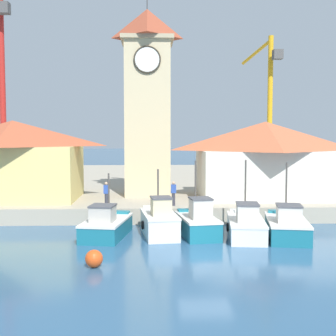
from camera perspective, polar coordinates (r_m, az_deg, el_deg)
ground_plane at (r=22.65m, az=4.59°, el=-10.78°), size 300.00×300.00×0.00m
quay_wharf at (r=49.93m, az=0.81°, el=-1.82°), size 120.00×40.00×1.05m
fishing_boat_far_left at (r=26.83m, az=-7.54°, el=-6.96°), size 2.84×4.78×3.57m
fishing_boat_left_outer at (r=26.91m, az=-1.06°, el=-6.55°), size 2.30×4.32×3.79m
fishing_boat_left_inner at (r=26.92m, az=3.63°, el=-6.67°), size 2.43×4.36×4.29m
fishing_boat_mid_left at (r=27.01m, az=9.48°, el=-6.84°), size 2.55×5.29×4.33m
fishing_boat_center at (r=27.20m, az=14.29°, el=-6.85°), size 2.94×5.11×4.21m
clock_tower at (r=36.21m, az=-2.52°, el=8.39°), size 3.91×3.91×15.76m
warehouse_left at (r=35.66m, az=-18.34°, el=1.03°), size 9.63×6.64×5.71m
warehouse_right at (r=35.93m, az=11.74°, el=1.15°), size 10.17×7.20×5.66m
port_crane_near at (r=52.93m, az=12.22°, el=5.30°), size 3.05×7.79×15.33m
port_crane_far at (r=46.41m, az=-19.52°, el=7.16°), size 4.36×6.81×19.54m
mooring_buoy at (r=21.10m, az=-9.01°, el=-10.86°), size 0.78×0.78×0.78m
dock_worker_near_tower at (r=30.95m, az=-7.53°, el=-3.12°), size 0.34×0.22×1.62m
dock_worker_along_quay at (r=31.02m, az=0.68°, el=-3.07°), size 0.34×0.22×1.62m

